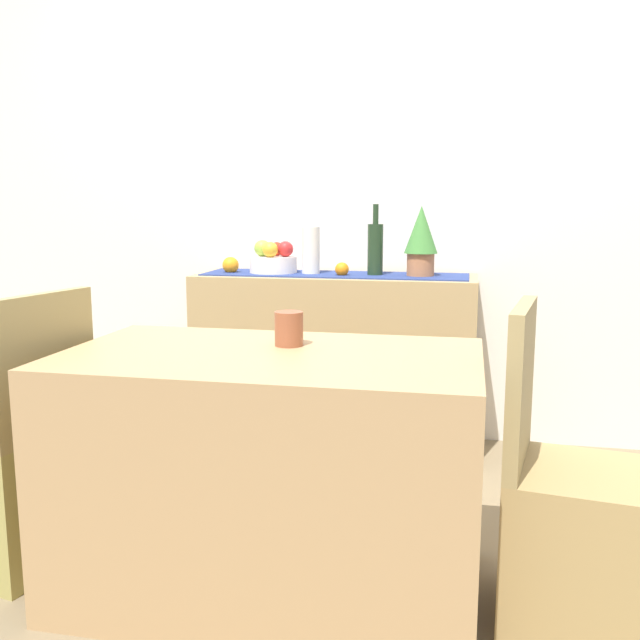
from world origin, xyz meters
The scene contains 18 objects.
ground_plane centered at (0.00, 0.00, -0.01)m, with size 6.40×6.40×0.02m, color #7C6B4E.
room_wall_rear centered at (0.00, 1.18, 1.35)m, with size 6.40×0.06×2.70m, color silver.
sideboard_console centered at (-0.08, 0.92, 0.42)m, with size 1.32×0.42×0.83m, color tan.
table_runner centered at (-0.08, 0.92, 0.84)m, with size 1.24×0.32×0.01m, color navy.
fruit_bowl centered at (-0.38, 0.92, 0.88)m, with size 0.23×0.23×0.08m, color white.
apple_left centered at (-0.37, 0.96, 0.95)m, with size 0.07×0.07×0.07m, color red.
apple_upper centered at (-0.37, 0.86, 0.95)m, with size 0.07×0.07×0.07m, color gold.
apple_rear centered at (-0.31, 0.90, 0.95)m, with size 0.07×0.07×0.07m, color red.
apple_front centered at (-0.43, 0.91, 0.96)m, with size 0.08×0.08×0.08m, color #90B43C.
wine_bottle centered at (0.11, 0.92, 0.96)m, with size 0.07×0.07×0.33m.
ceramic_vase centered at (-0.19, 0.92, 0.95)m, with size 0.08×0.08×0.23m, color silver.
potted_plant centered at (0.32, 0.92, 1.01)m, with size 0.15×0.15×0.32m.
orange_loose_mid centered at (-0.59, 0.90, 0.87)m, with size 0.08×0.08×0.08m, color orange.
orange_loose_near_bowl centered at (-0.04, 0.87, 0.87)m, with size 0.06×0.06×0.06m, color orange.
dining_table centered at (-0.02, -0.40, 0.37)m, with size 1.22×0.71×0.74m, color tan.
coffee_cup centered at (0.01, -0.29, 0.79)m, with size 0.09×0.09×0.11m, color brown.
chair_near_window centered at (-0.89, -0.40, 0.27)m, with size 0.48×0.48×0.90m.
chair_by_corner centered at (0.85, -0.40, 0.27)m, with size 0.46×0.46×0.90m.
Camera 1 is at (0.54, -2.35, 1.17)m, focal length 39.79 mm.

